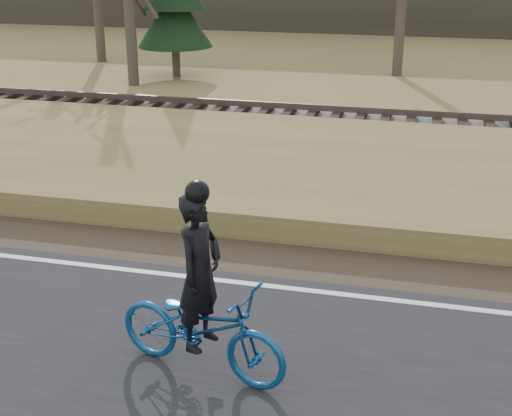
# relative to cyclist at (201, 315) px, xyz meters

# --- Properties ---
(ground) EXTENTS (120.00, 120.00, 0.00)m
(ground) POSITION_rel_cyclist_xyz_m (-2.98, 1.99, -0.77)
(ground) COLOR olive
(ground) RESTS_ON ground
(edge_line) EXTENTS (120.00, 0.12, 0.01)m
(edge_line) POSITION_rel_cyclist_xyz_m (-2.98, 2.19, -0.71)
(edge_line) COLOR silver
(edge_line) RESTS_ON road
(shoulder) EXTENTS (120.00, 1.60, 0.04)m
(shoulder) POSITION_rel_cyclist_xyz_m (-2.98, 3.19, -0.75)
(shoulder) COLOR #473A2B
(shoulder) RESTS_ON ground
(embankment) EXTENTS (120.00, 5.00, 0.44)m
(embankment) POSITION_rel_cyclist_xyz_m (-2.98, 6.19, -0.55)
(embankment) COLOR olive
(embankment) RESTS_ON ground
(ballast) EXTENTS (120.00, 3.00, 0.45)m
(ballast) POSITION_rel_cyclist_xyz_m (-2.98, 9.99, -0.55)
(ballast) COLOR slate
(ballast) RESTS_ON ground
(railroad) EXTENTS (120.00, 2.40, 0.29)m
(railroad) POSITION_rel_cyclist_xyz_m (-2.98, 9.99, -0.24)
(railroad) COLOR black
(railroad) RESTS_ON ballast
(cyclist) EXTENTS (2.20, 1.20, 2.27)m
(cyclist) POSITION_rel_cyclist_xyz_m (0.00, 0.00, 0.00)
(cyclist) COLOR navy
(cyclist) RESTS_ON road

